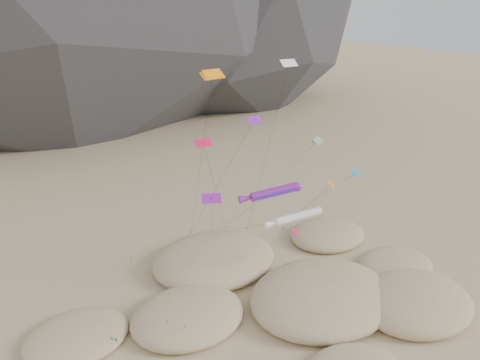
# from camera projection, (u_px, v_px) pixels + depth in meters

# --- Properties ---
(ground) EXTENTS (500.00, 500.00, 0.00)m
(ground) POSITION_uv_depth(u_px,v_px,m) (312.00, 324.00, 50.48)
(ground) COLOR #CCB789
(ground) RESTS_ON ground
(dunes) EXTENTS (48.84, 36.25, 4.38)m
(dunes) POSITION_uv_depth(u_px,v_px,m) (282.00, 300.00, 53.24)
(dunes) COLOR #CCB789
(dunes) RESTS_ON ground
(dune_grass) EXTENTS (41.46, 29.12, 1.50)m
(dune_grass) POSITION_uv_depth(u_px,v_px,m) (285.00, 306.00, 52.01)
(dune_grass) COLOR black
(dune_grass) RESTS_ON ground
(kite_stakes) EXTENTS (25.37, 5.12, 0.30)m
(kite_stakes) POSITION_uv_depth(u_px,v_px,m) (225.00, 235.00, 68.85)
(kite_stakes) COLOR #3F2D1E
(kite_stakes) RESTS_ON ground
(rainbow_tube_kite) EXTENTS (7.70, 17.32, 12.69)m
(rainbow_tube_kite) POSITION_uv_depth(u_px,v_px,m) (272.00, 192.00, 54.10)
(rainbow_tube_kite) COLOR #F91A3B
(rainbow_tube_kite) RESTS_ON ground
(white_tube_kite) EXTENTS (7.76, 18.36, 10.19)m
(white_tube_kite) POSITION_uv_depth(u_px,v_px,m) (295.00, 217.00, 53.44)
(white_tube_kite) COLOR silver
(white_tube_kite) RESTS_ON ground
(orange_parafoil) EXTENTS (4.49, 13.38, 25.95)m
(orange_parafoil) POSITION_uv_depth(u_px,v_px,m) (212.00, 77.00, 48.56)
(orange_parafoil) COLOR orange
(orange_parafoil) RESTS_ON ground
(multi_parafoil) EXTENTS (2.17, 17.36, 17.46)m
(multi_parafoil) POSITION_uv_depth(u_px,v_px,m) (316.00, 143.00, 55.43)
(multi_parafoil) COLOR orange
(multi_parafoil) RESTS_ON ground
(delta_kites) EXTENTS (22.38, 18.52, 25.85)m
(delta_kites) POSITION_uv_depth(u_px,v_px,m) (277.00, 159.00, 54.71)
(delta_kites) COLOR #E2154C
(delta_kites) RESTS_ON ground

